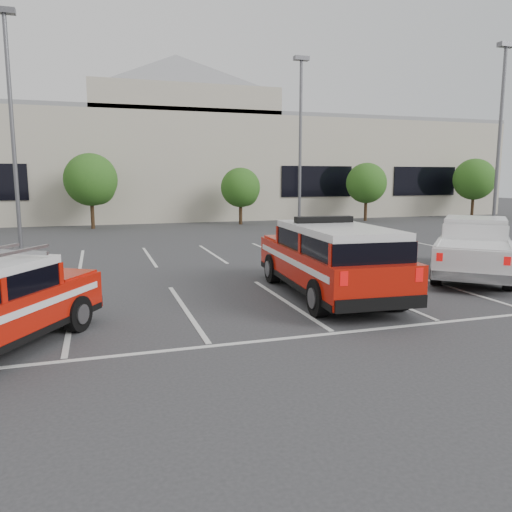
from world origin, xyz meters
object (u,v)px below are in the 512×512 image
Objects in this scene: convention_building at (155,161)px; light_pole_mid at (300,145)px; fire_chief_suv at (330,264)px; tree_mid_right at (242,189)px; tree_right at (367,185)px; light_pole_right at (499,142)px; white_pickup at (473,253)px; light_pole_left at (13,133)px; tree_far_right at (475,181)px; tree_mid_left at (92,182)px.

light_pole_mid is (6.82, -15.86, 0.47)m from convention_building.
convention_building reaches higher than fire_chief_suv.
tree_mid_right is 0.63× the size of fire_chief_suv.
light_pole_right is (0.91, -12.05, 2.41)m from tree_right.
white_pickup is at bearing -110.72° from tree_right.
light_pole_left is (-23.09, -10.05, 2.41)m from tree_right.
convention_building is at bearing 158.49° from tree_far_right.
tree_far_right is 19.19m from light_pole_mid.
tree_right is at bearing 110.92° from white_pickup.
light_pole_left is at bearing -163.11° from tree_far_right.
tree_mid_left is 0.79× the size of white_pickup.
light_pole_right is (20.91, -12.05, 2.14)m from tree_mid_left.
tree_mid_left is at bearing 72.90° from light_pole_left.
tree_mid_right is 22.13m from fire_chief_suv.
light_pole_right is (-9.09, -12.05, 2.14)m from tree_far_right.
light_pole_right is (24.00, -2.00, 0.00)m from light_pole_left.
convention_building is 17.96m from tree_right.
convention_building is 13.58× the size of tree_right.
white_pickup is at bearing -76.72° from convention_building.
tree_mid_left is 0.47× the size of light_pole_right.
convention_building is 5.86× the size of light_pole_right.
light_pole_mid reaches higher than tree_right.
light_pole_left reaches higher than tree_far_right.
tree_right reaches higher than white_pickup.
tree_far_right is (30.00, 0.00, 0.00)m from tree_mid_left.
tree_far_right reaches higher than fire_chief_suv.
convention_building is at bearing 144.92° from white_pickup.
light_pole_mid is (15.00, 4.00, 0.00)m from light_pole_left.
tree_right is 10.38m from light_pole_mid.
tree_far_right is 0.76× the size of fire_chief_suv.
light_pole_left is 15.52m from light_pole_mid.
light_pole_left is at bearing -142.50° from tree_mid_right.
tree_mid_right is 0.65× the size of white_pickup.
fire_chief_suv is (9.39, -11.71, -4.29)m from light_pole_left.
convention_building is at bearing 67.61° from light_pole_left.
tree_mid_right is at bearing -180.00° from tree_far_right.
fire_chief_suv is at bearing -99.65° from tree_mid_right.
light_pole_left reaches higher than fire_chief_suv.
tree_mid_right is 20.01m from tree_far_right.
convention_building is 5.86× the size of light_pole_mid.
white_pickup is (12.25, -20.50, -2.27)m from tree_mid_left.
fire_chief_suv is at bearing -122.20° from tree_right.
tree_right is at bearing -180.00° from tree_far_right.
tree_right is at bearing 23.51° from light_pole_left.
tree_mid_right is at bearing 37.50° from light_pole_left.
light_pole_left is at bearing -156.49° from tree_right.
convention_building reaches higher than tree_right.
tree_right reaches higher than fire_chief_suv.
convention_building is at bearing 146.63° from tree_right.
tree_right is 22.01m from white_pickup.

